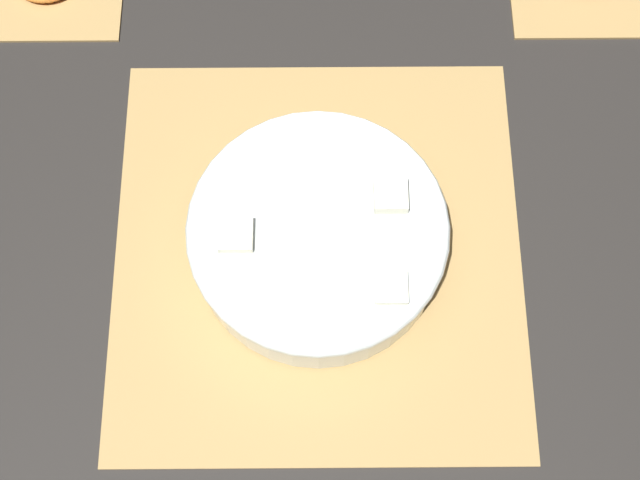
# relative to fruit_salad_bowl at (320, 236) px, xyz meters

# --- Properties ---
(ground_plane) EXTENTS (6.00, 6.00, 0.00)m
(ground_plane) POSITION_rel_fruit_salad_bowl_xyz_m (0.00, 0.00, -0.04)
(ground_plane) COLOR black
(bamboo_mat_center) EXTENTS (0.42, 0.40, 0.01)m
(bamboo_mat_center) POSITION_rel_fruit_salad_bowl_xyz_m (0.00, 0.00, -0.04)
(bamboo_mat_center) COLOR #A8844C
(bamboo_mat_center) RESTS_ON ground_plane
(fruit_salad_bowl) EXTENTS (0.25, 0.25, 0.07)m
(fruit_salad_bowl) POSITION_rel_fruit_salad_bowl_xyz_m (0.00, 0.00, 0.00)
(fruit_salad_bowl) COLOR silver
(fruit_salad_bowl) RESTS_ON bamboo_mat_center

